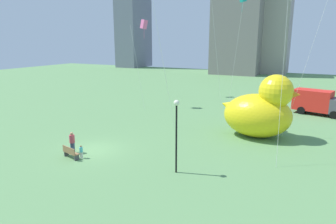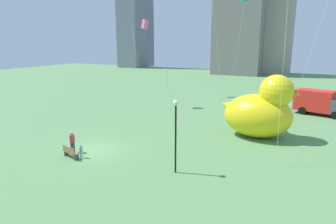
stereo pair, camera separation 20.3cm
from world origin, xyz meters
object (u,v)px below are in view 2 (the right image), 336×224
lamppost (176,124)px  person_adult (72,141)px  giant_inflatable_duck (261,111)px  kite_pink (145,25)px  box_truck (320,103)px  person_child (81,151)px  park_bench (70,152)px

lamppost → person_adult: bearing=-177.8°
giant_inflatable_duck → kite_pink: bearing=157.3°
box_truck → person_child: bearing=-124.1°
lamppost → box_truck: 23.56m
person_adult → box_truck: (16.90, 22.35, 0.52)m
giant_inflatable_duck → person_child: bearing=-134.2°
giant_inflatable_duck → kite_pink: 19.04m
person_child → kite_pink: kite_pink is taller
giant_inflatable_duck → lamppost: size_ratio=1.41×
lamppost → kite_pink: kite_pink is taller
lamppost → box_truck: lamppost is taller
lamppost → box_truck: (8.17, 22.02, -1.90)m
person_child → box_truck: (15.52, 22.91, 0.89)m
giant_inflatable_duck → kite_pink: kite_pink is taller
giant_inflatable_duck → kite_pink: (-15.93, 6.66, 8.01)m
giant_inflatable_duck → lamppost: bearing=-108.8°
person_adult → person_child: (1.38, -0.56, -0.38)m
person_child → box_truck: bearing=55.9°
person_child → giant_inflatable_duck: (10.85, 11.17, 1.89)m
person_adult → lamppost: 9.07m
person_adult → person_child: 1.54m
person_child → park_bench: bearing=-152.0°
lamppost → kite_pink: bearing=126.3°
person_adult → kite_pink: bearing=102.1°
lamppost → giant_inflatable_duck: bearing=71.2°
kite_pink → person_child: bearing=-74.1°
giant_inflatable_duck → box_truck: giant_inflatable_duck is taller
box_truck → kite_pink: size_ratio=0.55×
box_truck → lamppost: bearing=-110.3°
box_truck → kite_pink: 23.05m
box_truck → kite_pink: (-20.60, -5.08, 9.00)m
park_bench → person_adult: (-0.67, 0.94, 0.45)m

